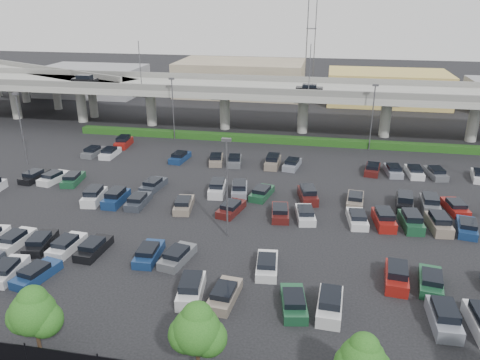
# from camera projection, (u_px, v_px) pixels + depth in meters

# --- Properties ---
(ground) EXTENTS (280.00, 280.00, 0.00)m
(ground) POSITION_uv_depth(u_px,v_px,m) (242.00, 204.00, 54.63)
(ground) COLOR black
(overpass) EXTENTS (150.00, 13.00, 15.80)m
(overpass) POSITION_uv_depth(u_px,v_px,m) (274.00, 92.00, 81.34)
(overpass) COLOR gray
(overpass) RESTS_ON ground
(on_ramp) EXTENTS (50.93, 30.13, 8.80)m
(on_ramp) POSITION_uv_depth(u_px,v_px,m) (40.00, 74.00, 100.37)
(on_ramp) COLOR gray
(on_ramp) RESTS_ON ground
(hedge) EXTENTS (66.00, 1.60, 1.10)m
(hedge) POSITION_uv_depth(u_px,v_px,m) (269.00, 139.00, 77.27)
(hedge) COLOR #184012
(hedge) RESTS_ON ground
(tree_row) EXTENTS (65.07, 3.66, 5.94)m
(tree_row) POSITION_uv_depth(u_px,v_px,m) (176.00, 328.00, 28.97)
(tree_row) COLOR #332316
(tree_row) RESTS_ON ground
(parked_cars) EXTENTS (62.97, 41.62, 1.67)m
(parked_cars) POSITION_uv_depth(u_px,v_px,m) (236.00, 216.00, 50.22)
(parked_cars) COLOR #55575C
(parked_cars) RESTS_ON ground
(light_poles) EXTENTS (66.90, 48.38, 10.30)m
(light_poles) POSITION_uv_depth(u_px,v_px,m) (210.00, 146.00, 54.87)
(light_poles) COLOR #505055
(light_poles) RESTS_ON ground
(distant_buildings) EXTENTS (138.00, 24.00, 9.00)m
(distant_buildings) POSITION_uv_depth(u_px,v_px,m) (343.00, 84.00, 107.62)
(distant_buildings) COLOR gray
(distant_buildings) RESTS_ON ground
(comm_tower) EXTENTS (2.40, 2.40, 30.00)m
(comm_tower) POSITION_uv_depth(u_px,v_px,m) (312.00, 26.00, 115.82)
(comm_tower) COLOR #505055
(comm_tower) RESTS_ON ground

